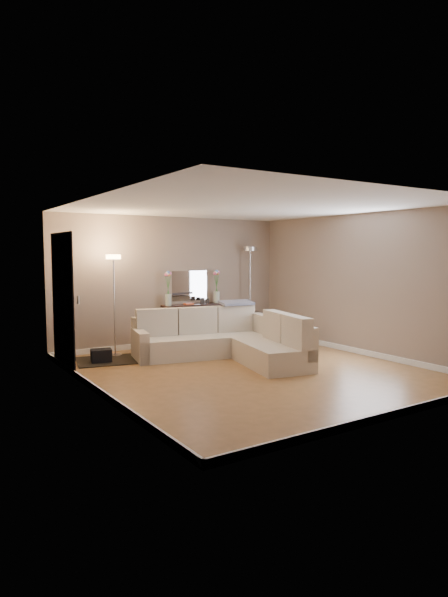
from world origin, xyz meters
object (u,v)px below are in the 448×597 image
sectional_sofa (227,340)px  console_table (190,322)px  floor_lamp_unlit (250,274)px  floor_lamp_lit (114,285)px

sectional_sofa → console_table: (0.13, 1.60, 0.14)m
console_table → sectional_sofa: bearing=-94.7°
sectional_sofa → floor_lamp_unlit: (1.57, 1.48, 1.09)m
console_table → floor_lamp_lit: bearing=-169.1°
floor_lamp_lit → console_table: bearing=10.9°
console_table → floor_lamp_unlit: 1.73m
console_table → floor_lamp_lit: (-1.74, -0.33, 0.84)m
floor_lamp_unlit → sectional_sofa: bearing=-136.6°
sectional_sofa → floor_lamp_lit: 2.27m
sectional_sofa → console_table: 1.61m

